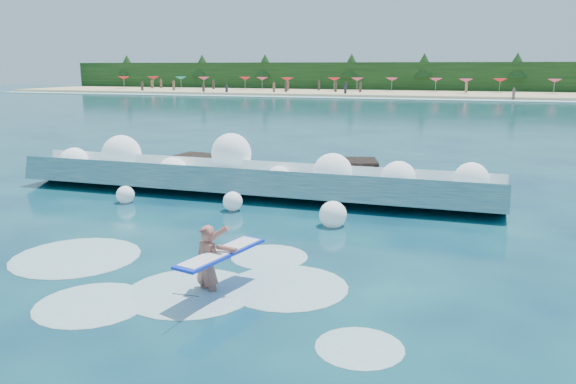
{
  "coord_description": "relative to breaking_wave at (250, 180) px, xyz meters",
  "views": [
    {
      "loc": [
        5.8,
        -11.2,
        4.32
      ],
      "look_at": [
        1.5,
        2.0,
        1.2
      ],
      "focal_mm": 35.0,
      "sensor_mm": 36.0,
      "label": 1
    }
  ],
  "objects": [
    {
      "name": "beach_umbrellas",
      "position": [
        1.12,
        74.15,
        1.75
      ],
      "size": [
        110.72,
        6.74,
        0.5
      ],
      "color": "red",
      "rests_on": "ground"
    },
    {
      "name": "wave_spray",
      "position": [
        -0.54,
        -0.04,
        0.43
      ],
      "size": [
        15.46,
        4.59,
        2.08
      ],
      "color": "white",
      "rests_on": "ground"
    },
    {
      "name": "ground",
      "position": [
        1.31,
        -6.4,
        -0.5
      ],
      "size": [
        200.0,
        200.0,
        0.0
      ],
      "primitive_type": "plane",
      "color": "#082642",
      "rests_on": "ground"
    },
    {
      "name": "beachgoers",
      "position": [
        -0.47,
        68.22,
        0.59
      ],
      "size": [
        106.65,
        13.54,
        1.94
      ],
      "color": "#3F332D",
      "rests_on": "ground"
    },
    {
      "name": "rock_cluster",
      "position": [
        0.08,
        1.38,
        -0.1
      ],
      "size": [
        7.94,
        3.14,
        1.26
      ],
      "color": "black",
      "rests_on": "ground"
    },
    {
      "name": "breaking_wave",
      "position": [
        0.0,
        0.0,
        0.0
      ],
      "size": [
        16.61,
        2.65,
        1.43
      ],
      "color": "#336A80",
      "rests_on": "ground"
    },
    {
      "name": "treeline",
      "position": [
        1.31,
        81.6,
        2.0
      ],
      "size": [
        140.0,
        4.0,
        5.0
      ],
      "primitive_type": "cube",
      "color": "black",
      "rests_on": "ground"
    },
    {
      "name": "surfer_with_board",
      "position": [
        2.51,
        -8.31,
        0.1
      ],
      "size": [
        1.13,
        2.84,
        1.62
      ],
      "color": "#A95D4F",
      "rests_on": "ground"
    },
    {
      "name": "beach",
      "position": [
        1.31,
        71.6,
        -0.3
      ],
      "size": [
        140.0,
        20.0,
        0.4
      ],
      "primitive_type": "cube",
      "color": "tan",
      "rests_on": "ground"
    },
    {
      "name": "wet_band",
      "position": [
        1.31,
        60.6,
        -0.46
      ],
      "size": [
        140.0,
        5.0,
        0.08
      ],
      "primitive_type": "cube",
      "color": "silver",
      "rests_on": "ground"
    },
    {
      "name": "surf_foam",
      "position": [
        1.31,
        -7.91,
        -0.5
      ],
      "size": [
        9.27,
        5.5,
        0.15
      ],
      "color": "silver",
      "rests_on": "ground"
    }
  ]
}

